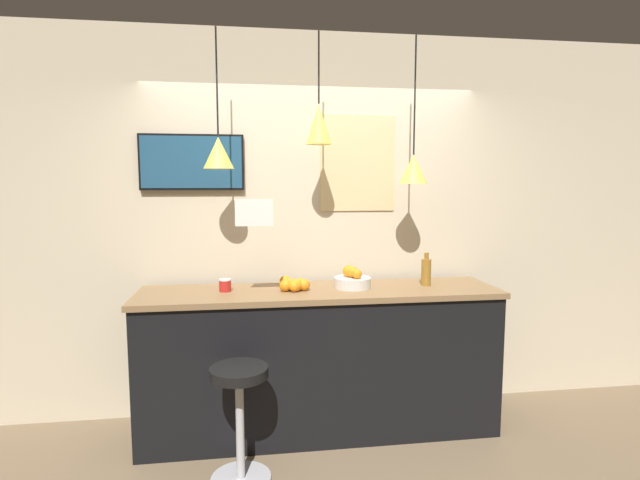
{
  "coord_description": "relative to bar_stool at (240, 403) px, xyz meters",
  "views": [
    {
      "loc": [
        -0.49,
        -2.83,
        1.78
      ],
      "look_at": [
        0.0,
        0.57,
        1.38
      ],
      "focal_mm": 28.0,
      "sensor_mm": 36.0,
      "label": 1
    }
  ],
  "objects": [
    {
      "name": "ground_plane",
      "position": [
        0.56,
        -0.03,
        -0.48
      ],
      "size": [
        14.0,
        14.0,
        0.0
      ],
      "primitive_type": "plane",
      "color": "#756047"
    },
    {
      "name": "back_wall",
      "position": [
        0.56,
        0.97,
        0.97
      ],
      "size": [
        8.0,
        0.06,
        2.9
      ],
      "color": "beige",
      "rests_on": "ground_plane"
    },
    {
      "name": "service_counter",
      "position": [
        0.56,
        0.55,
        0.04
      ],
      "size": [
        2.52,
        0.62,
        1.03
      ],
      "color": "black",
      "rests_on": "ground_plane"
    },
    {
      "name": "bar_stool",
      "position": [
        0.0,
        0.0,
        0.0
      ],
      "size": [
        0.36,
        0.36,
        0.7
      ],
      "color": "#B7B7BC",
      "rests_on": "ground_plane"
    },
    {
      "name": "fruit_bowl",
      "position": [
        0.8,
        0.58,
        0.61
      ],
      "size": [
        0.26,
        0.26,
        0.16
      ],
      "color": "beige",
      "rests_on": "service_counter"
    },
    {
      "name": "orange_pile",
      "position": [
        0.38,
        0.55,
        0.59
      ],
      "size": [
        0.21,
        0.26,
        0.08
      ],
      "color": "orange",
      "rests_on": "service_counter"
    },
    {
      "name": "juice_bottle",
      "position": [
        1.35,
        0.58,
        0.65
      ],
      "size": [
        0.07,
        0.07,
        0.24
      ],
      "color": "olive",
      "rests_on": "service_counter"
    },
    {
      "name": "spread_jar",
      "position": [
        -0.1,
        0.58,
        0.59
      ],
      "size": [
        0.08,
        0.08,
        0.09
      ],
      "color": "red",
      "rests_on": "service_counter"
    },
    {
      "name": "pendant_lamp_left",
      "position": [
        -0.12,
        0.6,
        1.5
      ],
      "size": [
        0.21,
        0.21,
        0.93
      ],
      "color": "black"
    },
    {
      "name": "pendant_lamp_middle",
      "position": [
        0.56,
        0.6,
        1.7
      ],
      "size": [
        0.17,
        0.17,
        0.76
      ],
      "color": "black"
    },
    {
      "name": "pendant_lamp_right",
      "position": [
        1.24,
        0.6,
        1.4
      ],
      "size": [
        0.2,
        0.2,
        1.03
      ],
      "color": "black"
    },
    {
      "name": "mounted_tv",
      "position": [
        -0.33,
        0.91,
        1.45
      ],
      "size": [
        0.75,
        0.04,
        0.41
      ],
      "color": "black"
    },
    {
      "name": "hanging_menu_board",
      "position": [
        0.11,
        0.32,
        1.11
      ],
      "size": [
        0.24,
        0.01,
        0.17
      ],
      "color": "white"
    },
    {
      "name": "wall_poster",
      "position": [
        0.91,
        0.93,
        1.45
      ],
      "size": [
        0.58,
        0.01,
        0.73
      ],
      "color": "#DBBC84"
    }
  ]
}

